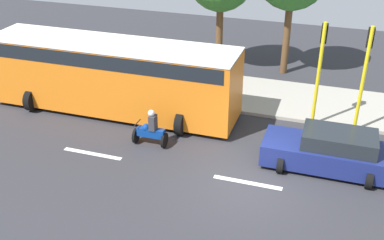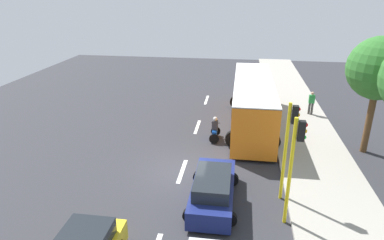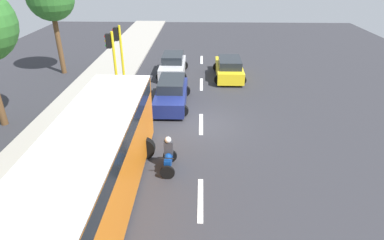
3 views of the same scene
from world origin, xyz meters
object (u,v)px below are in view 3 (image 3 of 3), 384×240
Objects in this scene: city_bus at (89,170)px; traffic_light_midblock at (120,52)px; traffic_light_corner at (113,61)px; motorcycle at (169,156)px; car_silver at (173,65)px; car_dark_blue at (171,93)px; car_yellow_cab at (229,68)px.

city_bus is 10.35m from traffic_light_midblock.
traffic_light_midblock is at bearing -90.00° from traffic_light_corner.
motorcycle is 8.62m from traffic_light_midblock.
motorcycle is at bearing 93.88° from car_silver.
traffic_light_midblock is at bearing -83.09° from city_bus.
car_silver is 0.91× the size of traffic_light_midblock.
car_dark_blue is (-0.37, 5.52, 0.00)m from car_silver.
car_yellow_cab is (-4.17, 0.59, 0.00)m from car_silver.
car_silver is 0.94× the size of car_yellow_cab.
traffic_light_corner is at bearing -81.74° from city_bus.
car_silver is 0.91× the size of traffic_light_corner.
traffic_light_midblock reaches higher than motorcycle.
car_yellow_cab is at bearing 171.90° from car_silver.
traffic_light_corner reaches higher than city_bus.
car_yellow_cab is at bearing -111.45° from city_bus.
car_silver is at bearing -8.10° from car_yellow_cab.
city_bus is (1.82, 9.36, 1.13)m from car_dark_blue.
motorcycle is at bearing 73.95° from car_yellow_cab.
car_dark_blue is at bearing -86.08° from motorcycle.
motorcycle is 0.34× the size of traffic_light_midblock.
city_bus reaches higher than car_dark_blue.
traffic_light_midblock is (3.51, -7.54, 2.29)m from motorcycle.
motorcycle is at bearing 120.97° from traffic_light_corner.
traffic_light_midblock reaches higher than car_silver.
motorcycle reaches higher than car_silver.
traffic_light_corner is at bearing 15.05° from car_dark_blue.
traffic_light_midblock reaches higher than car_yellow_cab.
city_bus is at bearing 98.26° from traffic_light_corner.
car_silver is 12.22m from motorcycle.
car_dark_blue is 1.00× the size of traffic_light_corner.
traffic_light_midblock is at bearing -65.02° from motorcycle.
car_dark_blue is 1.00× the size of traffic_light_midblock.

